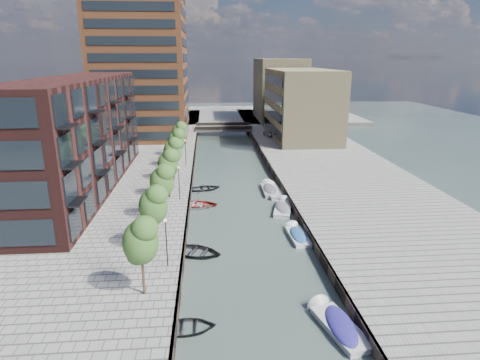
{
  "coord_description": "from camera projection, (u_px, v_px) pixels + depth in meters",
  "views": [
    {
      "loc": [
        -3.67,
        -21.77,
        17.37
      ],
      "look_at": [
        0.0,
        23.28,
        3.5
      ],
      "focal_mm": 30.0,
      "sensor_mm": 36.0,
      "label": 1
    }
  ],
  "objects": [
    {
      "name": "lamp_1",
      "position": [
        179.0,
        180.0,
        47.4
      ],
      "size": [
        0.24,
        0.24,
        4.12
      ],
      "color": "black",
      "rests_on": "quay_left"
    },
    {
      "name": "sloop_0",
      "position": [
        186.0,
        330.0,
        26.66
      ],
      "size": [
        4.14,
        3.0,
        0.84
      ],
      "primitive_type": "imported",
      "rotation": [
        0.0,
        0.0,
        1.59
      ],
      "color": "#222325",
      "rests_on": "ground"
    },
    {
      "name": "motorboat_1",
      "position": [
        283.0,
        208.0,
        47.64
      ],
      "size": [
        3.09,
        5.61,
        1.78
      ],
      "color": "silver",
      "rests_on": "ground"
    },
    {
      "name": "tree_2",
      "position": [
        162.0,
        180.0,
        41.06
      ],
      "size": [
        2.5,
        2.5,
        5.95
      ],
      "color": "#382619",
      "rests_on": "quay_left"
    },
    {
      "name": "car",
      "position": [
        269.0,
        133.0,
        86.57
      ],
      "size": [
        2.4,
        3.78,
        1.2
      ],
      "primitive_type": "imported",
      "rotation": [
        0.0,
        0.0,
        0.3
      ],
      "color": "#A7A9AC",
      "rests_on": "quay_right"
    },
    {
      "name": "lamp_2",
      "position": [
        186.0,
        150.0,
        62.65
      ],
      "size": [
        0.24,
        0.24,
        4.12
      ],
      "color": "black",
      "rests_on": "quay_left"
    },
    {
      "name": "sloop_2",
      "position": [
        198.0,
        207.0,
        48.63
      ],
      "size": [
        5.07,
        3.81,
        1.0
      ],
      "primitive_type": "imported",
      "rotation": [
        0.0,
        0.0,
        1.49
      ],
      "color": "maroon",
      "rests_on": "ground"
    },
    {
      "name": "sloop_3",
      "position": [
        195.0,
        207.0,
        48.37
      ],
      "size": [
        4.77,
        3.75,
        0.9
      ],
      "primitive_type": "imported",
      "rotation": [
        0.0,
        0.0,
        1.41
      ],
      "color": "white",
      "rests_on": "ground"
    },
    {
      "name": "sloop_4",
      "position": [
        205.0,
        190.0,
        54.82
      ],
      "size": [
        4.87,
        3.93,
        0.89
      ],
      "primitive_type": "imported",
      "rotation": [
        0.0,
        0.0,
        1.79
      ],
      "color": "#242326",
      "rests_on": "ground"
    },
    {
      "name": "quay_wall_right",
      "position": [
        269.0,
        167.0,
        64.57
      ],
      "size": [
        0.25,
        140.0,
        1.0
      ],
      "primitive_type": "cube",
      "color": "#332823",
      "rests_on": "ground"
    },
    {
      "name": "tree_5",
      "position": [
        176.0,
        140.0,
        61.07
      ],
      "size": [
        2.5,
        2.5,
        5.95
      ],
      "color": "#382619",
      "rests_on": "quay_left"
    },
    {
      "name": "water",
      "position": [
        232.0,
        170.0,
        64.24
      ],
      "size": [
        300.0,
        300.0,
        0.0
      ],
      "primitive_type": "plane",
      "color": "#38473F",
      "rests_on": "ground"
    },
    {
      "name": "motorboat_4",
      "position": [
        269.0,
        190.0,
        54.23
      ],
      "size": [
        1.96,
        5.53,
        1.84
      ],
      "color": "#B2B2B0",
      "rests_on": "ground"
    },
    {
      "name": "lamp_0",
      "position": [
        166.0,
        238.0,
        32.16
      ],
      "size": [
        0.24,
        0.24,
        4.12
      ],
      "color": "black",
      "rests_on": "quay_left"
    },
    {
      "name": "tree_1",
      "position": [
        153.0,
        204.0,
        34.39
      ],
      "size": [
        2.5,
        2.5,
        5.95
      ],
      "color": "#382619",
      "rests_on": "quay_left"
    },
    {
      "name": "far_closure",
      "position": [
        219.0,
        115.0,
        121.26
      ],
      "size": [
        80.0,
        40.0,
        1.0
      ],
      "primitive_type": "cube",
      "color": "gray",
      "rests_on": "ground"
    },
    {
      "name": "tree_4",
      "position": [
        173.0,
        150.0,
        54.4
      ],
      "size": [
        2.5,
        2.5,
        5.95
      ],
      "color": "#382619",
      "rests_on": "quay_left"
    },
    {
      "name": "tower",
      "position": [
        141.0,
        64.0,
        82.05
      ],
      "size": [
        18.0,
        18.0,
        30.0
      ],
      "primitive_type": "cube",
      "color": "brown",
      "rests_on": "quay_left"
    },
    {
      "name": "motorboat_0",
      "position": [
        336.0,
        324.0,
        26.9
      ],
      "size": [
        3.19,
        5.72,
        1.81
      ],
      "color": "silver",
      "rests_on": "ground"
    },
    {
      "name": "motorboat_2",
      "position": [
        273.0,
        192.0,
        53.76
      ],
      "size": [
        2.31,
        5.69,
        1.86
      ],
      "color": "#B4B4B2",
      "rests_on": "ground"
    },
    {
      "name": "motorboat_3",
      "position": [
        297.0,
        235.0,
        40.43
      ],
      "size": [
        1.91,
        4.9,
        1.61
      ],
      "color": "silver",
      "rests_on": "ground"
    },
    {
      "name": "sloop_1",
      "position": [
        195.0,
        254.0,
        36.85
      ],
      "size": [
        5.98,
        5.16,
        1.04
      ],
      "primitive_type": "imported",
      "rotation": [
        0.0,
        0.0,
        1.2
      ],
      "color": "black",
      "rests_on": "ground"
    },
    {
      "name": "tree_6",
      "position": [
        179.0,
        132.0,
        67.74
      ],
      "size": [
        2.5,
        2.5,
        5.95
      ],
      "color": "#382619",
      "rests_on": "quay_left"
    },
    {
      "name": "bridge",
      "position": [
        223.0,
        128.0,
        94.32
      ],
      "size": [
        13.0,
        6.0,
        1.3
      ],
      "color": "gray",
      "rests_on": "ground"
    },
    {
      "name": "tree_3",
      "position": [
        168.0,
        163.0,
        47.73
      ],
      "size": [
        2.5,
        2.5,
        5.95
      ],
      "color": "#382619",
      "rests_on": "quay_left"
    },
    {
      "name": "quay_right",
      "position": [
        329.0,
        165.0,
        65.33
      ],
      "size": [
        20.0,
        140.0,
        1.0
      ],
      "primitive_type": "cube",
      "color": "gray",
      "rests_on": "ground"
    },
    {
      "name": "apartment_block",
      "position": [
        79.0,
        134.0,
        50.81
      ],
      "size": [
        8.0,
        38.0,
        14.0
      ],
      "primitive_type": "cube",
      "color": "black",
      "rests_on": "quay_left"
    },
    {
      "name": "tan_block_near",
      "position": [
        301.0,
        104.0,
        84.1
      ],
      "size": [
        12.0,
        25.0,
        14.0
      ],
      "primitive_type": "cube",
      "color": "tan",
      "rests_on": "quay_right"
    },
    {
      "name": "tan_block_far",
      "position": [
        279.0,
        90.0,
        108.58
      ],
      "size": [
        12.0,
        20.0,
        16.0
      ],
      "primitive_type": "cube",
      "color": "tan",
      "rests_on": "quay_right"
    },
    {
      "name": "quay_wall_left",
      "position": [
        193.0,
        168.0,
        63.62
      ],
      "size": [
        0.25,
        140.0,
        1.0
      ],
      "primitive_type": "cube",
      "color": "#332823",
      "rests_on": "ground"
    },
    {
      "name": "tree_0",
      "position": [
        140.0,
        239.0,
        27.72
      ],
      "size": [
        2.5,
        2.5,
        5.95
      ],
      "color": "#382619",
      "rests_on": "quay_left"
    }
  ]
}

